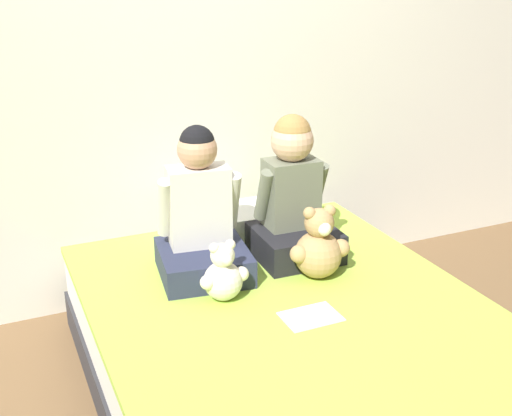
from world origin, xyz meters
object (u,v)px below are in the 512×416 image
object	(u,v)px
bed	(300,363)
pillow_at_headboard	(221,224)
teddy_bear_held_by_left_child	(223,275)
sign_card	(311,317)
child_on_right	(293,199)
child_on_left	(201,219)
teddy_bear_held_by_right_child	(319,247)

from	to	relation	value
bed	pillow_at_headboard	size ratio (longest dim) A/B	4.00
bed	pillow_at_headboard	bearing A→B (deg)	90.00
teddy_bear_held_by_left_child	sign_card	size ratio (longest dim) A/B	1.15
bed	child_on_right	xyz separation A→B (m)	(0.21, 0.49, 0.47)
child_on_right	pillow_at_headboard	distance (m)	0.45
child_on_left	teddy_bear_held_by_left_child	world-z (taller)	child_on_left
bed	sign_card	world-z (taller)	sign_card
teddy_bear_held_by_left_child	child_on_right	bearing A→B (deg)	26.10
teddy_bear_held_by_right_child	teddy_bear_held_by_left_child	bearing A→B (deg)	-171.87
bed	teddy_bear_held_by_left_child	distance (m)	0.44
child_on_left	teddy_bear_held_by_right_child	world-z (taller)	child_on_left
teddy_bear_held_by_left_child	teddy_bear_held_by_right_child	bearing A→B (deg)	-2.33
teddy_bear_held_by_left_child	sign_card	world-z (taller)	teddy_bear_held_by_left_child
teddy_bear_held_by_left_child	sign_card	xyz separation A→B (m)	(0.24, -0.26, -0.10)
teddy_bear_held_by_left_child	pillow_at_headboard	xyz separation A→B (m)	(0.22, 0.59, -0.05)
bed	teddy_bear_held_by_right_child	xyz separation A→B (m)	(0.21, 0.26, 0.33)
bed	sign_card	size ratio (longest dim) A/B	9.51
teddy_bear_held_by_left_child	sign_card	bearing A→B (deg)	-51.77
bed	child_on_left	bearing A→B (deg)	113.14
teddy_bear_held_by_right_child	sign_card	bearing A→B (deg)	-117.71
child_on_left	teddy_bear_held_by_left_child	bearing A→B (deg)	-83.29
sign_card	child_on_right	bearing A→B (deg)	70.34
teddy_bear_held_by_right_child	sign_card	distance (m)	0.36
sign_card	pillow_at_headboard	bearing A→B (deg)	91.79
bed	child_on_left	xyz separation A→B (m)	(-0.21, 0.49, 0.44)
pillow_at_headboard	sign_card	world-z (taller)	pillow_at_headboard
pillow_at_headboard	teddy_bear_held_by_left_child	bearing A→B (deg)	-110.04
child_on_left	pillow_at_headboard	bearing A→B (deg)	65.26
teddy_bear_held_by_right_child	pillow_at_headboard	bearing A→B (deg)	115.71
child_on_right	pillow_at_headboard	size ratio (longest dim) A/B	1.26
child_on_left	pillow_at_headboard	size ratio (longest dim) A/B	1.25
sign_card	bed	bearing A→B (deg)	142.27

